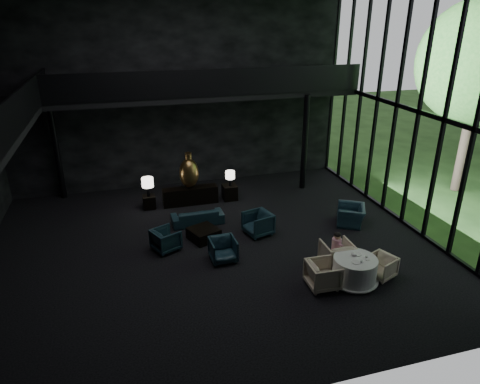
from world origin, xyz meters
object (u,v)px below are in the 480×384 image
object	(u,v)px
window_armchair	(351,212)
child	(337,242)
console	(190,196)
coffee_table	(204,234)
dining_table	(354,272)
sofa	(197,215)
side_table_left	(149,202)
bronze_urn	(189,173)
dining_chair_east	(381,266)
lounge_armchair_south	(223,248)
table_lamp_right	(230,175)
dining_chair_north	(337,251)
dining_chair_west	(323,272)
lounge_armchair_east	(258,221)
side_table_right	(230,192)
table_lamp_left	(148,183)
lounge_armchair_west	(166,238)

from	to	relation	value
window_armchair	child	world-z (taller)	child
console	coffee_table	size ratio (longest dim) A/B	2.47
dining_table	sofa	bearing A→B (deg)	126.49
side_table_left	coffee_table	size ratio (longest dim) A/B	0.59
side_table_left	dining_table	distance (m)	8.30
bronze_urn	dining_chair_east	xyz separation A→B (m)	(4.33, -6.58, -0.94)
lounge_armchair_south	dining_table	world-z (taller)	lounge_armchair_south
bronze_urn	lounge_armchair_south	world-z (taller)	bronze_urn
console	lounge_armchair_south	bearing A→B (deg)	-87.02
table_lamp_right	window_armchair	distance (m)	4.86
window_armchair	dining_chair_north	world-z (taller)	dining_chair_north
dining_chair_west	table_lamp_right	bearing A→B (deg)	9.97
table_lamp_right	lounge_armchair_east	world-z (taller)	table_lamp_right
table_lamp_right	dining_chair_west	xyz separation A→B (m)	(0.93, -6.43, -0.60)
table_lamp_right	sofa	distance (m)	2.47
sofa	lounge_armchair_south	xyz separation A→B (m)	(0.28, -2.67, 0.09)
table_lamp_right	dining_table	distance (m)	6.76
side_table_right	dining_chair_west	distance (m)	6.59
bronze_urn	dining_table	size ratio (longest dim) A/B	1.03
table_lamp_right	coffee_table	size ratio (longest dim) A/B	0.72
table_lamp_right	console	bearing A→B (deg)	176.54
table_lamp_left	dining_table	bearing A→B (deg)	-52.19
console	lounge_armchair_south	xyz separation A→B (m)	(0.23, -4.45, 0.06)
console	lounge_armchair_west	bearing A→B (deg)	-112.12
sofa	child	distance (m)	5.15
lounge_armchair_south	dining_chair_north	world-z (taller)	dining_chair_north
bronze_urn	child	bearing A→B (deg)	-58.77
dining_chair_east	child	distance (m)	1.39
window_armchair	dining_chair_east	world-z (taller)	window_armchair
lounge_armchair_east	coffee_table	xyz separation A→B (m)	(-1.85, 0.15, -0.29)
lounge_armchair_west	lounge_armchair_east	xyz separation A→B (m)	(3.13, 0.20, 0.09)
sofa	child	world-z (taller)	child
console	side_table_left	world-z (taller)	console
dining_chair_east	lounge_armchair_south	bearing A→B (deg)	-139.07
table_lamp_left	dining_chair_east	size ratio (longest dim) A/B	1.10
lounge_armchair_east	side_table_right	bearing A→B (deg)	168.14
child	table_lamp_right	bearing A→B (deg)	-71.72
side_table_left	lounge_armchair_south	size ratio (longest dim) A/B	0.64
lounge_armchair_west	child	xyz separation A→B (m)	(4.76, -2.23, 0.35)
lounge_armchair_south	coffee_table	size ratio (longest dim) A/B	0.93
side_table_left	lounge_armchair_south	distance (m)	4.83
dining_chair_west	side_table_right	bearing A→B (deg)	9.85
dining_table	dining_chair_east	bearing A→B (deg)	1.24
dining_table	dining_chair_west	distance (m)	0.96
dining_chair_east	dining_chair_west	world-z (taller)	dining_chair_west
side_table_left	dining_table	bearing A→B (deg)	-52.32
bronze_urn	lounge_armchair_west	world-z (taller)	bronze_urn
table_lamp_right	sofa	xyz separation A→B (m)	(-1.65, -1.68, -0.74)
side_table_right	dining_chair_east	bearing A→B (deg)	-67.30
coffee_table	dining_table	xyz separation A→B (m)	(3.55, -3.56, 0.13)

